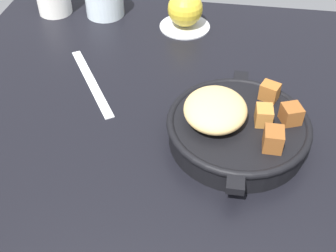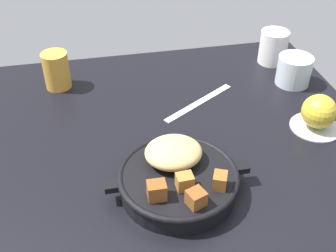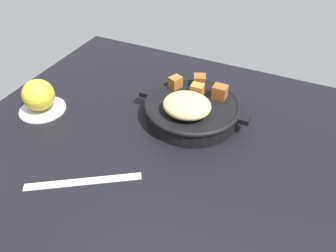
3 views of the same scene
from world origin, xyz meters
TOP-DOWN VIEW (x-y plane):
  - ground_plane at (0.00, 0.00)cm, footprint 100.82×80.82cm
  - cast_iron_skillet at (5.24, -12.79)cm, footprint 25.93×21.65cm
  - saucer_plate at (38.31, -0.94)cm, footprint 10.74×10.74cm
  - red_apple at (38.31, -0.94)cm, footprint 7.32×7.32cm
  - butter_knife at (16.24, 13.24)cm, footprint 18.91×12.91cm
  - juice_glass_amber at (-15.79, 27.28)cm, footprint 6.26×6.26cm
  - water_glass_short at (41.22, 17.22)cm, footprint 8.37×8.37cm
  - ceramic_mug_white at (40.44, 28.52)cm, footprint 7.32×7.32cm

SIDE VIEW (x-z plane):
  - ground_plane at x=0.00cm, z-range -2.40..0.00cm
  - butter_knife at x=16.24cm, z-range 0.00..0.36cm
  - saucer_plate at x=38.31cm, z-range 0.00..0.60cm
  - cast_iron_skillet at x=5.24cm, z-range -0.96..6.95cm
  - water_glass_short at x=41.22cm, z-range 0.00..7.20cm
  - red_apple at x=38.31cm, z-range 0.60..7.92cm
  - ceramic_mug_white at x=40.44cm, z-range 0.00..8.80cm
  - juice_glass_amber at x=-15.79cm, z-range 0.00..9.02cm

